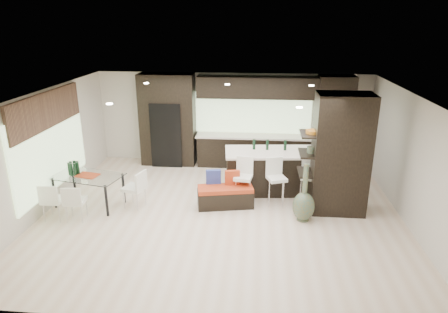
# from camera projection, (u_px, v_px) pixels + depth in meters

# --- Properties ---
(ground) EXTENTS (8.00, 8.00, 0.00)m
(ground) POSITION_uv_depth(u_px,v_px,m) (222.00, 213.00, 9.07)
(ground) COLOR beige
(ground) RESTS_ON ground
(back_wall) EXTENTS (8.00, 0.02, 2.70)m
(back_wall) POSITION_uv_depth(u_px,v_px,m) (233.00, 119.00, 11.92)
(back_wall) COLOR beige
(back_wall) RESTS_ON ground
(left_wall) EXTENTS (0.02, 7.00, 2.70)m
(left_wall) POSITION_uv_depth(u_px,v_px,m) (45.00, 152.00, 8.98)
(left_wall) COLOR beige
(left_wall) RESTS_ON ground
(right_wall) EXTENTS (0.02, 7.00, 2.70)m
(right_wall) POSITION_uv_depth(u_px,v_px,m) (413.00, 163.00, 8.29)
(right_wall) COLOR beige
(right_wall) RESTS_ON ground
(ceiling) EXTENTS (8.00, 7.00, 0.02)m
(ceiling) POSITION_uv_depth(u_px,v_px,m) (221.00, 95.00, 8.19)
(ceiling) COLOR white
(ceiling) RESTS_ON ground
(window_left) EXTENTS (0.04, 3.20, 1.90)m
(window_left) POSITION_uv_depth(u_px,v_px,m) (51.00, 149.00, 9.16)
(window_left) COLOR #B2D199
(window_left) RESTS_ON left_wall
(window_back) EXTENTS (3.40, 0.04, 1.20)m
(window_back) POSITION_uv_depth(u_px,v_px,m) (253.00, 113.00, 11.77)
(window_back) COLOR #B2D199
(window_back) RESTS_ON back_wall
(stone_accent) EXTENTS (0.08, 3.00, 0.80)m
(stone_accent) POSITION_uv_depth(u_px,v_px,m) (47.00, 110.00, 8.86)
(stone_accent) COLOR brown
(stone_accent) RESTS_ON left_wall
(ceiling_spots) EXTENTS (4.00, 3.00, 0.02)m
(ceiling_spots) POSITION_uv_depth(u_px,v_px,m) (222.00, 94.00, 8.43)
(ceiling_spots) COLOR white
(ceiling_spots) RESTS_ON ceiling
(back_cabinetry) EXTENTS (6.80, 0.68, 2.70)m
(back_cabinetry) POSITION_uv_depth(u_px,v_px,m) (249.00, 122.00, 11.57)
(back_cabinetry) COLOR black
(back_cabinetry) RESTS_ON ground
(refrigerator) EXTENTS (0.90, 0.68, 1.90)m
(refrigerator) POSITION_uv_depth(u_px,v_px,m) (168.00, 133.00, 11.86)
(refrigerator) COLOR black
(refrigerator) RESTS_ON ground
(partition_column) EXTENTS (1.20, 0.80, 2.70)m
(partition_column) POSITION_uv_depth(u_px,v_px,m) (341.00, 154.00, 8.78)
(partition_column) COLOR black
(partition_column) RESTS_ON ground
(kitchen_island) EXTENTS (2.63, 1.34, 1.06)m
(kitchen_island) POSITION_uv_depth(u_px,v_px,m) (275.00, 171.00, 10.12)
(kitchen_island) COLOR black
(kitchen_island) RESTS_ON ground
(stool_left) EXTENTS (0.46, 0.46, 0.91)m
(stool_left) POSITION_uv_depth(u_px,v_px,m) (243.00, 186.00, 9.41)
(stool_left) COLOR white
(stool_left) RESTS_ON ground
(stool_mid) EXTENTS (0.51, 0.51, 0.91)m
(stool_mid) POSITION_uv_depth(u_px,v_px,m) (276.00, 187.00, 9.34)
(stool_mid) COLOR white
(stool_mid) RESTS_ON ground
(stool_right) EXTENTS (0.53, 0.53, 1.06)m
(stool_right) POSITION_uv_depth(u_px,v_px,m) (310.00, 185.00, 9.22)
(stool_right) COLOR white
(stool_right) RESTS_ON ground
(bench) EXTENTS (1.36, 0.74, 0.50)m
(bench) POSITION_uv_depth(u_px,v_px,m) (225.00, 197.00, 9.31)
(bench) COLOR black
(bench) RESTS_ON ground
(floor_vase) EXTENTS (0.62, 0.62, 1.31)m
(floor_vase) POSITION_uv_depth(u_px,v_px,m) (305.00, 193.00, 8.54)
(floor_vase) COLOR #4B5940
(floor_vase) RESTS_ON ground
(dining_table) EXTENTS (1.70, 1.19, 0.75)m
(dining_table) POSITION_uv_depth(u_px,v_px,m) (89.00, 190.00, 9.34)
(dining_table) COLOR white
(dining_table) RESTS_ON ground
(chair_near) EXTENTS (0.45, 0.45, 0.77)m
(chair_near) POSITION_uv_depth(u_px,v_px,m) (76.00, 204.00, 8.65)
(chair_near) COLOR white
(chair_near) RESTS_ON ground
(chair_far) EXTENTS (0.44, 0.44, 0.79)m
(chair_far) POSITION_uv_depth(u_px,v_px,m) (54.00, 202.00, 8.68)
(chair_far) COLOR white
(chair_far) RESTS_ON ground
(chair_end) EXTENTS (0.55, 0.55, 0.83)m
(chair_end) POSITION_uv_depth(u_px,v_px,m) (134.00, 191.00, 9.23)
(chair_end) COLOR white
(chair_end) RESTS_ON ground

